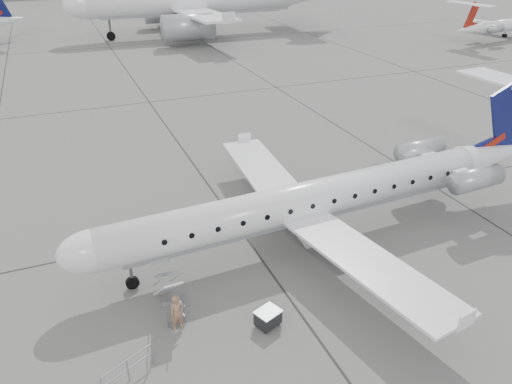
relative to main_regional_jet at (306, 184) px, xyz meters
name	(u,v)px	position (x,y,z in m)	size (l,w,h in m)	color
ground	(365,259)	(2.21, -2.61, -3.53)	(320.00, 320.00, 0.00)	slate
main_regional_jet	(306,184)	(0.00, 0.00, 0.00)	(27.50, 19.80, 7.05)	white
airstair	(168,290)	(-8.00, -2.63, -2.42)	(0.85, 2.34, 2.21)	white
passenger	(177,313)	(-7.93, -3.95, -2.68)	(0.62, 0.41, 1.70)	#996E53
safety_railing	(128,370)	(-10.32, -5.93, -3.03)	(2.20, 0.08, 1.00)	gray
baggage_cart	(268,318)	(-4.35, -5.21, -3.11)	(0.96, 0.78, 0.83)	black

